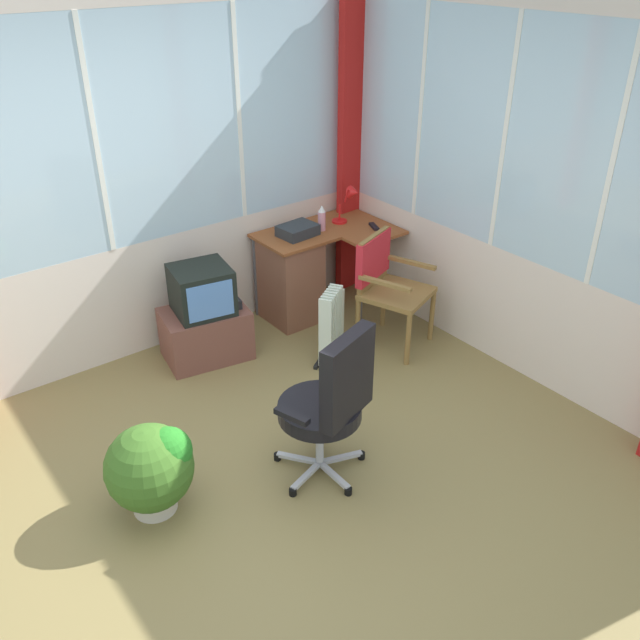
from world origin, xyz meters
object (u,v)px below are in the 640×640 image
at_px(tv_remote, 374,227).
at_px(desk_lamp, 351,199).
at_px(space_heater, 332,325).
at_px(spray_bottle, 322,218).
at_px(desk, 294,275).
at_px(wooden_armchair, 384,276).
at_px(potted_plant, 152,467).
at_px(tv_on_stand, 205,318).
at_px(paper_tray, 298,230).
at_px(office_chair, 331,399).

bearing_deg(tv_remote, desk_lamp, 130.28).
xyz_separation_m(desk_lamp, space_heater, (-0.75, -0.69, -0.65)).
height_order(tv_remote, spray_bottle, spray_bottle).
relative_size(desk, desk_lamp, 3.40).
bearing_deg(wooden_armchair, desk, 114.28).
relative_size(space_heater, potted_plant, 1.09).
bearing_deg(spray_bottle, potted_plant, -149.26).
relative_size(desk, potted_plant, 1.98).
relative_size(wooden_armchair, potted_plant, 1.62).
bearing_deg(tv_on_stand, potted_plant, -129.58).
bearing_deg(wooden_armchair, tv_remote, 56.70).
distance_m(desk, spray_bottle, 0.53).
height_order(wooden_armchair, tv_on_stand, wooden_armchair).
bearing_deg(desk, space_heater, -103.31).
height_order(paper_tray, office_chair, office_chair).
height_order(office_chair, potted_plant, office_chair).
xyz_separation_m(spray_bottle, space_heater, (-0.44, -0.70, -0.55)).
relative_size(desk_lamp, spray_bottle, 1.50).
relative_size(desk, wooden_armchair, 1.22).
bearing_deg(office_chair, desk, 60.59).
bearing_deg(office_chair, paper_tray, 59.50).
xyz_separation_m(desk_lamp, potted_plant, (-2.52, -1.32, -0.65)).
xyz_separation_m(desk, paper_tray, (0.04, -0.01, 0.40)).
bearing_deg(tv_remote, wooden_armchair, -101.39).
bearing_deg(tv_on_stand, tv_remote, -5.96).
relative_size(desk, tv_on_stand, 1.44).
height_order(desk_lamp, potted_plant, desk_lamp).
distance_m(office_chair, potted_plant, 1.08).
xyz_separation_m(space_heater, potted_plant, (-1.78, -0.62, 0.00)).
xyz_separation_m(desk, wooden_armchair, (0.33, -0.74, 0.18)).
bearing_deg(paper_tray, tv_on_stand, -174.52).
xyz_separation_m(paper_tray, potted_plant, (-1.99, -1.35, -0.49)).
relative_size(desk, tv_remote, 7.34).
distance_m(paper_tray, potted_plant, 2.45).
relative_size(tv_remote, spray_bottle, 0.69).
height_order(tv_remote, wooden_armchair, wooden_armchair).
bearing_deg(office_chair, tv_on_stand, 87.64).
height_order(tv_remote, office_chair, office_chair).
distance_m(paper_tray, tv_on_stand, 1.06).
xyz_separation_m(tv_remote, paper_tray, (-0.61, 0.25, 0.03)).
bearing_deg(spray_bottle, office_chair, -126.19).
distance_m(desk_lamp, space_heater, 1.21).
relative_size(office_chair, tv_on_stand, 1.33).
height_order(spray_bottle, wooden_armchair, spray_bottle).
relative_size(spray_bottle, space_heater, 0.36).
distance_m(paper_tray, office_chair, 2.03).
bearing_deg(potted_plant, tv_on_stand, 50.42).
distance_m(office_chair, tv_on_stand, 1.66).
distance_m(office_chair, space_heater, 1.32).
xyz_separation_m(paper_tray, office_chair, (-1.02, -1.73, -0.23)).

